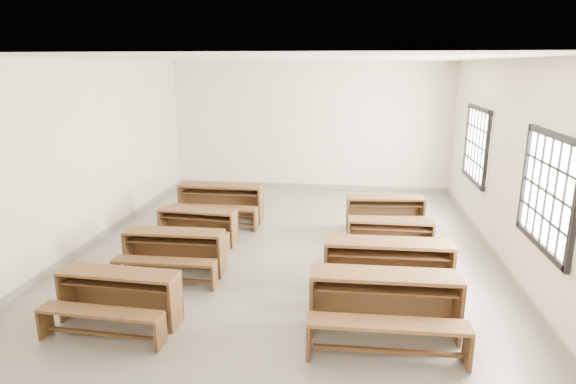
# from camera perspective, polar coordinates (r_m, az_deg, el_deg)

# --- Properties ---
(room) EXTENTS (8.50, 8.50, 3.20)m
(room) POSITION_cam_1_polar(r_m,az_deg,el_deg) (7.99, 0.64, 7.93)
(room) COLOR gray
(room) RESTS_ON ground
(desk_set_0) EXTENTS (1.52, 0.84, 0.67)m
(desk_set_0) POSITION_cam_1_polar(r_m,az_deg,el_deg) (6.36, -19.50, -11.36)
(desk_set_0) COLOR brown
(desk_set_0) RESTS_ON ground
(desk_set_1) EXTENTS (1.52, 0.81, 0.68)m
(desk_set_1) POSITION_cam_1_polar(r_m,az_deg,el_deg) (7.54, -13.41, -6.64)
(desk_set_1) COLOR brown
(desk_set_1) RESTS_ON ground
(desk_set_2) EXTENTS (1.44, 0.82, 0.63)m
(desk_set_2) POSITION_cam_1_polar(r_m,az_deg,el_deg) (8.69, -10.76, -3.79)
(desk_set_2) COLOR brown
(desk_set_2) RESTS_ON ground
(desk_set_3) EXTENTS (1.70, 0.88, 0.76)m
(desk_set_3) POSITION_cam_1_polar(r_m,az_deg,el_deg) (9.86, -8.03, -0.96)
(desk_set_3) COLOR brown
(desk_set_3) RESTS_ON ground
(desk_set_4) EXTENTS (1.75, 0.94, 0.78)m
(desk_set_4) POSITION_cam_1_polar(r_m,az_deg,el_deg) (5.82, 11.36, -12.57)
(desk_set_4) COLOR brown
(desk_set_4) RESTS_ON ground
(desk_set_5) EXTENTS (1.76, 0.95, 0.78)m
(desk_set_5) POSITION_cam_1_polar(r_m,az_deg,el_deg) (6.78, 11.72, -8.48)
(desk_set_5) COLOR brown
(desk_set_5) RESTS_ON ground
(desk_set_6) EXTENTS (1.40, 0.73, 0.63)m
(desk_set_6) POSITION_cam_1_polar(r_m,az_deg,el_deg) (8.18, 12.01, -5.06)
(desk_set_6) COLOR brown
(desk_set_6) RESTS_ON ground
(desk_set_7) EXTENTS (1.52, 0.88, 0.66)m
(desk_set_7) POSITION_cam_1_polar(r_m,az_deg,el_deg) (9.42, 11.44, -2.25)
(desk_set_7) COLOR brown
(desk_set_7) RESTS_ON ground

